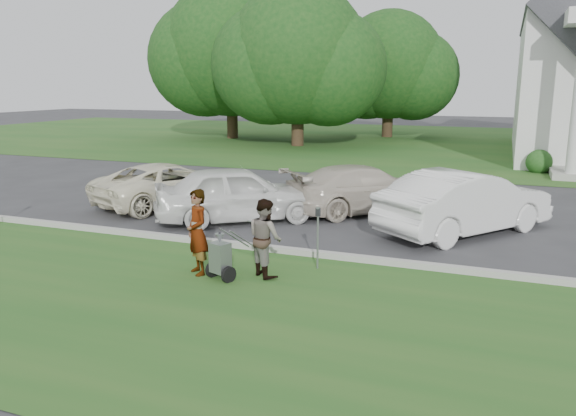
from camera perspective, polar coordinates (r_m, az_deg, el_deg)
The scene contains 15 objects.
ground at distance 12.13m, azimuth 0.62°, elevation -5.58°, with size 120.00×120.00×0.00m, color #333335.
grass_strip at distance 9.56m, azimuth -5.81°, elevation -10.73°, with size 80.00×7.00×0.01m, color #21551D.
church_lawn at distance 38.21m, azimuth 15.05°, elevation 6.42°, with size 80.00×30.00×0.01m, color #21551D.
curb at distance 12.60m, azimuth 1.50°, elevation -4.53°, with size 80.00×0.18×0.15m, color #9E9E93.
tree_left at distance 34.96m, azimuth 0.98°, elevation 14.69°, with size 10.63×8.40×9.71m.
tree_far at distance 40.13m, azimuth -5.84°, elevation 15.18°, with size 11.64×9.20×10.73m.
tree_back at distance 41.59m, azimuth 10.25°, elevation 13.62°, with size 9.61×7.60×8.89m.
striping_cart at distance 11.05m, azimuth -6.84°, elevation -5.12°, with size 0.81×1.18×1.02m.
person_left at distance 11.32m, azimuth -9.20°, elevation -2.51°, with size 0.63×0.41×1.73m, color #999999.
person_right at distance 11.12m, azimuth -2.33°, elevation -3.08°, with size 0.76×0.59×1.56m, color #999999.
parking_meter_near at distance 11.52m, azimuth 3.05°, elevation -2.29°, with size 0.09×0.09×1.31m.
car_a at distance 18.16m, azimuth -12.01°, elevation 2.40°, with size 2.22×4.81×1.34m, color white.
car_b at distance 15.68m, azimuth -5.10°, elevation 1.49°, with size 1.85×4.61×1.57m, color white.
car_c at distance 16.92m, azimuth 7.71°, elevation 1.96°, with size 1.97×4.86×1.41m, color beige.
car_d at distance 15.00m, azimuth 17.55°, elevation 0.57°, with size 1.73×4.95×1.63m, color white.
Camera 1 is at (4.03, -10.81, 3.76)m, focal length 35.00 mm.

